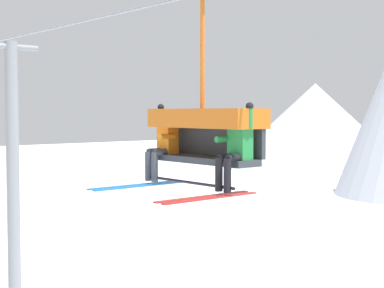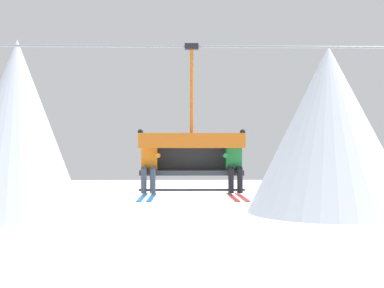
{
  "view_description": "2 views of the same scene",
  "coord_description": "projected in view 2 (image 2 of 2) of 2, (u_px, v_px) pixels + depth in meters",
  "views": [
    {
      "loc": [
        8.8,
        -6.89,
        6.48
      ],
      "look_at": [
        1.75,
        -0.88,
        5.97
      ],
      "focal_mm": 55.0,
      "sensor_mm": 36.0,
      "label": 1
    },
    {
      "loc": [
        1.71,
        -10.6,
        6.12
      ],
      "look_at": [
        1.91,
        -0.78,
        6.32
      ],
      "focal_mm": 45.0,
      "sensor_mm": 36.0,
      "label": 2
    }
  ],
  "objects": [
    {
      "name": "skier_green",
      "position": [
        234.0,
        161.0,
        9.67
      ],
      "size": [
        0.48,
        1.7,
        1.34
      ],
      "color": "#23843D"
    },
    {
      "name": "skier_orange",
      "position": [
        149.0,
        161.0,
        9.64
      ],
      "size": [
        0.48,
        1.7,
        1.34
      ],
      "color": "orange"
    },
    {
      "name": "mountain_peak_central",
      "position": [
        16.0,
        128.0,
        46.22
      ],
      "size": [
        12.87,
        12.87,
        17.15
      ],
      "color": "silver",
      "rests_on": "ground_plane"
    },
    {
      "name": "lift_cable",
      "position": [
        189.0,
        47.0,
        9.84
      ],
      "size": [
        19.97,
        0.05,
        0.05
      ],
      "color": "gray"
    },
    {
      "name": "mountain_peak_east",
      "position": [
        329.0,
        129.0,
        49.63
      ],
      "size": [
        16.87,
        16.87,
        17.26
      ],
      "color": "silver",
      "rests_on": "ground_plane"
    },
    {
      "name": "chairlift_chair",
      "position": [
        192.0,
        147.0,
        9.87
      ],
      "size": [
        2.14,
        0.74,
        2.99
      ],
      "color": "#33383D"
    }
  ]
}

